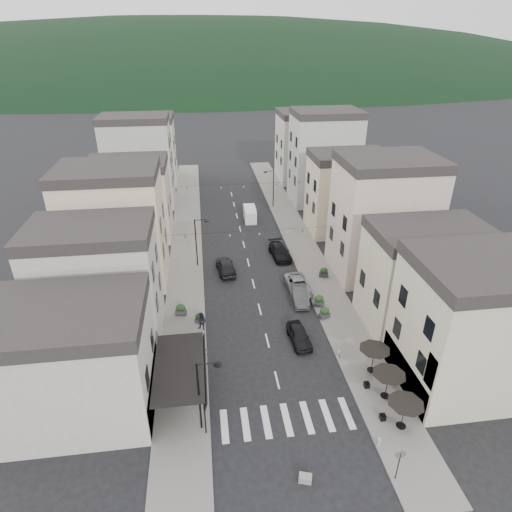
# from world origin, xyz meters

# --- Properties ---
(ground) EXTENTS (700.00, 700.00, 0.00)m
(ground) POSITION_xyz_m (0.00, 0.00, 0.00)
(ground) COLOR black
(ground) RESTS_ON ground
(sidewalk_left) EXTENTS (4.00, 76.00, 0.12)m
(sidewalk_left) POSITION_xyz_m (-7.50, 32.00, 0.06)
(sidewalk_left) COLOR slate
(sidewalk_left) RESTS_ON ground
(sidewalk_right) EXTENTS (4.00, 76.00, 0.12)m
(sidewalk_right) POSITION_xyz_m (7.50, 32.00, 0.06)
(sidewalk_right) COLOR slate
(sidewalk_right) RESTS_ON ground
(hill_backdrop) EXTENTS (640.00, 360.00, 70.00)m
(hill_backdrop) POSITION_xyz_m (0.00, 300.00, 0.00)
(hill_backdrop) COLOR black
(hill_backdrop) RESTS_ON ground
(boutique_building) EXTENTS (12.00, 8.00, 8.00)m
(boutique_building) POSITION_xyz_m (-15.50, 5.00, 4.00)
(boutique_building) COLOR #A7A499
(boutique_building) RESTS_ON ground
(bistro_building) EXTENTS (10.00, 8.00, 10.00)m
(bistro_building) POSITION_xyz_m (14.50, 4.00, 5.00)
(bistro_building) COLOR beige
(bistro_building) RESTS_ON ground
(boutique_awning) EXTENTS (3.77, 7.50, 3.28)m
(boutique_awning) POSITION_xyz_m (-7.25, 5.00, 3.11)
(boutique_awning) COLOR black
(boutique_awning) RESTS_ON ground
(buildings_row_left) EXTENTS (10.20, 54.16, 14.00)m
(buildings_row_left) POSITION_xyz_m (-14.50, 37.75, 6.12)
(buildings_row_left) COLOR #A7A499
(buildings_row_left) RESTS_ON ground
(buildings_row_right) EXTENTS (10.20, 54.16, 14.50)m
(buildings_row_right) POSITION_xyz_m (14.50, 36.59, 6.32)
(buildings_row_right) COLOR beige
(buildings_row_right) RESTS_ON ground
(cafe_terrace) EXTENTS (2.50, 8.10, 2.53)m
(cafe_terrace) POSITION_xyz_m (7.70, 2.80, 2.36)
(cafe_terrace) COLOR black
(cafe_terrace) RESTS_ON ground
(streetlamp_left_near) EXTENTS (1.70, 0.56, 6.00)m
(streetlamp_left_near) POSITION_xyz_m (-5.82, 2.00, 3.70)
(streetlamp_left_near) COLOR black
(streetlamp_left_near) RESTS_ON ground
(streetlamp_left_far) EXTENTS (1.70, 0.56, 6.00)m
(streetlamp_left_far) POSITION_xyz_m (-5.82, 26.00, 3.70)
(streetlamp_left_far) COLOR black
(streetlamp_left_far) RESTS_ON ground
(streetlamp_right_far) EXTENTS (1.70, 0.56, 6.00)m
(streetlamp_right_far) POSITION_xyz_m (5.82, 44.00, 3.70)
(streetlamp_right_far) COLOR black
(streetlamp_right_far) RESTS_ON ground
(traffic_sign) EXTENTS (0.70, 0.07, 2.70)m
(traffic_sign) POSITION_xyz_m (5.80, -3.50, 1.93)
(traffic_sign) COLOR black
(traffic_sign) RESTS_ON ground
(bollards) EXTENTS (11.66, 10.26, 0.60)m
(bollards) POSITION_xyz_m (0.00, 5.50, 0.42)
(bollards) COLOR gray
(bollards) RESTS_ON ground
(bunting_near) EXTENTS (19.00, 0.28, 0.62)m
(bunting_near) POSITION_xyz_m (0.00, 22.00, 5.65)
(bunting_near) COLOR black
(bunting_near) RESTS_ON ground
(bunting_far) EXTENTS (19.00, 0.28, 0.62)m
(bunting_far) POSITION_xyz_m (0.00, 38.00, 5.65)
(bunting_far) COLOR black
(bunting_far) RESTS_ON ground
(parked_car_a) EXTENTS (1.90, 4.15, 1.38)m
(parked_car_a) POSITION_xyz_m (2.80, 10.49, 0.69)
(parked_car_a) COLOR black
(parked_car_a) RESTS_ON ground
(parked_car_b) EXTENTS (1.79, 4.43, 1.43)m
(parked_car_b) POSITION_xyz_m (4.30, 16.99, 0.72)
(parked_car_b) COLOR #353437
(parked_car_b) RESTS_ON ground
(parked_car_c) EXTENTS (2.51, 5.10, 1.39)m
(parked_car_c) POSITION_xyz_m (4.60, 18.92, 0.70)
(parked_car_c) COLOR gray
(parked_car_c) RESTS_ON ground
(parked_car_d) EXTENTS (2.48, 5.14, 1.44)m
(parked_car_d) POSITION_xyz_m (4.05, 26.93, 0.72)
(parked_car_d) COLOR black
(parked_car_d) RESTS_ON ground
(parked_car_e) EXTENTS (2.33, 4.83, 1.59)m
(parked_car_e) POSITION_xyz_m (-2.84, 24.01, 0.79)
(parked_car_e) COLOR black
(parked_car_e) RESTS_ON ground
(delivery_van) EXTENTS (1.81, 4.30, 2.04)m
(delivery_van) POSITION_xyz_m (1.80, 39.28, 1.00)
(delivery_van) COLOR white
(delivery_van) RESTS_ON ground
(pedestrian_a) EXTENTS (0.66, 0.47, 1.69)m
(pedestrian_a) POSITION_xyz_m (-5.80, 9.02, 0.96)
(pedestrian_a) COLOR black
(pedestrian_a) RESTS_ON sidewalk_left
(pedestrian_b) EXTENTS (1.11, 1.02, 1.84)m
(pedestrian_b) POSITION_xyz_m (-5.82, 13.27, 1.04)
(pedestrian_b) COLOR black
(pedestrian_b) RESTS_ON sidewalk_left
(concrete_block_a) EXTENTS (0.91, 0.72, 0.50)m
(concrete_block_a) POSITION_xyz_m (0.21, -2.85, 0.25)
(concrete_block_a) COLOR gray
(concrete_block_a) RESTS_ON ground
(planter_la) EXTENTS (1.07, 0.83, 1.06)m
(planter_la) POSITION_xyz_m (-6.00, 14.40, 0.63)
(planter_la) COLOR #323235
(planter_la) RESTS_ON sidewalk_left
(planter_lb) EXTENTS (1.13, 0.78, 1.16)m
(planter_lb) POSITION_xyz_m (-7.83, 15.98, 0.68)
(planter_lb) COLOR #313133
(planter_lb) RESTS_ON sidewalk_left
(planter_ra) EXTENTS (1.19, 0.90, 1.18)m
(planter_ra) POSITION_xyz_m (6.00, 13.57, 0.69)
(planter_ra) COLOR #2E2E31
(planter_ra) RESTS_ON sidewalk_right
(planter_rb) EXTENTS (1.26, 0.97, 1.25)m
(planter_rb) POSITION_xyz_m (6.00, 15.66, 0.73)
(planter_rb) COLOR #313133
(planter_rb) RESTS_ON sidewalk_right
(planter_rc) EXTENTS (1.14, 0.83, 1.14)m
(planter_rc) POSITION_xyz_m (8.09, 21.29, 0.67)
(planter_rc) COLOR #2A2A2C
(planter_rc) RESTS_ON sidewalk_right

